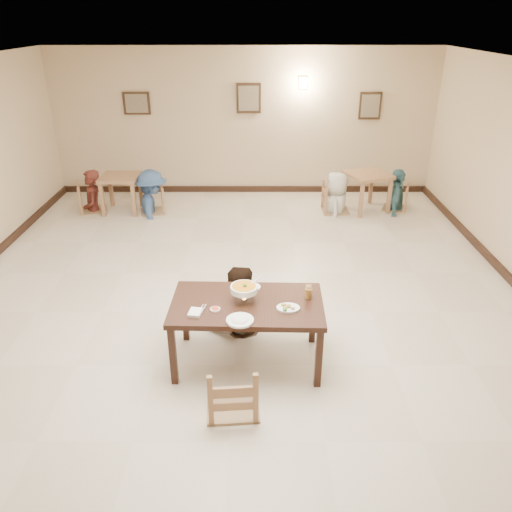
{
  "coord_description": "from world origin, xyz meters",
  "views": [
    {
      "loc": [
        0.24,
        -5.61,
        3.55
      ],
      "look_at": [
        0.25,
        -0.23,
        0.94
      ],
      "focal_mm": 35.0,
      "sensor_mm": 36.0,
      "label": 1
    }
  ],
  "objects_px": {
    "drink_glass": "(308,293)",
    "bg_diner_b": "(149,170)",
    "main_diner": "(236,268)",
    "bg_chair_rr": "(397,186)",
    "curry_warmer": "(244,289)",
    "bg_diner_d": "(399,169)",
    "bg_chair_ll": "(90,185)",
    "chair_far": "(238,293)",
    "bg_chair_lr": "(151,188)",
    "bg_chair_rl": "(337,185)",
    "bg_diner_a": "(88,170)",
    "main_table": "(247,309)",
    "bg_table_right": "(368,180)",
    "bg_diner_c": "(338,172)",
    "chair_near": "(232,363)",
    "bg_table_left": "(121,182)"
  },
  "relations": [
    {
      "from": "drink_glass",
      "to": "bg_diner_b",
      "type": "relative_size",
      "value": 0.09
    },
    {
      "from": "main_diner",
      "to": "bg_chair_rr",
      "type": "xyz_separation_m",
      "value": [
        3.03,
        4.21,
        -0.35
      ]
    },
    {
      "from": "curry_warmer",
      "to": "bg_diner_d",
      "type": "xyz_separation_m",
      "value": [
        2.93,
        4.87,
        -0.09
      ]
    },
    {
      "from": "bg_diner_b",
      "to": "bg_chair_ll",
      "type": "bearing_deg",
      "value": 72.24
    },
    {
      "from": "drink_glass",
      "to": "bg_diner_d",
      "type": "bearing_deg",
      "value": 65.11
    },
    {
      "from": "chair_far",
      "to": "bg_chair_lr",
      "type": "xyz_separation_m",
      "value": [
        -1.82,
        3.98,
        0.04
      ]
    },
    {
      "from": "chair_far",
      "to": "bg_chair_rl",
      "type": "xyz_separation_m",
      "value": [
        1.81,
        4.03,
        0.09
      ]
    },
    {
      "from": "main_diner",
      "to": "bg_chair_rr",
      "type": "bearing_deg",
      "value": -139.52
    },
    {
      "from": "bg_chair_rl",
      "to": "bg_diner_d",
      "type": "distance_m",
      "value": 1.25
    },
    {
      "from": "bg_chair_ll",
      "to": "bg_diner_a",
      "type": "height_order",
      "value": "bg_diner_a"
    },
    {
      "from": "main_table",
      "to": "bg_diner_d",
      "type": "relative_size",
      "value": 1.0
    },
    {
      "from": "chair_far",
      "to": "drink_glass",
      "type": "xyz_separation_m",
      "value": [
        0.79,
        -0.65,
        0.38
      ]
    },
    {
      "from": "bg_chair_lr",
      "to": "bg_chair_rl",
      "type": "xyz_separation_m",
      "value": [
        3.63,
        0.05,
        0.05
      ]
    },
    {
      "from": "chair_far",
      "to": "bg_chair_rl",
      "type": "height_order",
      "value": "bg_chair_rl"
    },
    {
      "from": "main_table",
      "to": "bg_table_right",
      "type": "bearing_deg",
      "value": 66.39
    },
    {
      "from": "bg_diner_c",
      "to": "drink_glass",
      "type": "bearing_deg",
      "value": -3.58
    },
    {
      "from": "main_table",
      "to": "bg_chair_rl",
      "type": "distance_m",
      "value": 5.06
    },
    {
      "from": "bg_table_right",
      "to": "bg_diner_b",
      "type": "xyz_separation_m",
      "value": [
        -4.24,
        -0.12,
        0.24
      ]
    },
    {
      "from": "drink_glass",
      "to": "bg_chair_rl",
      "type": "xyz_separation_m",
      "value": [
        1.02,
        4.68,
        -0.29
      ]
    },
    {
      "from": "drink_glass",
      "to": "bg_diner_c",
      "type": "bearing_deg",
      "value": 77.73
    },
    {
      "from": "bg_chair_rl",
      "to": "bg_diner_c",
      "type": "bearing_deg",
      "value": -90.99
    },
    {
      "from": "chair_near",
      "to": "bg_chair_ll",
      "type": "relative_size",
      "value": 1.01
    },
    {
      "from": "curry_warmer",
      "to": "bg_diner_c",
      "type": "xyz_separation_m",
      "value": [
        1.71,
        4.74,
        -0.12
      ]
    },
    {
      "from": "bg_chair_ll",
      "to": "bg_diner_b",
      "type": "distance_m",
      "value": 1.24
    },
    {
      "from": "chair_near",
      "to": "bg_diner_b",
      "type": "relative_size",
      "value": 0.64
    },
    {
      "from": "chair_near",
      "to": "curry_warmer",
      "type": "distance_m",
      "value": 0.86
    },
    {
      "from": "bg_chair_ll",
      "to": "bg_chair_lr",
      "type": "height_order",
      "value": "bg_chair_ll"
    },
    {
      "from": "bg_diner_d",
      "to": "bg_table_left",
      "type": "bearing_deg",
      "value": 105.21
    },
    {
      "from": "curry_warmer",
      "to": "bg_chair_rl",
      "type": "bearing_deg",
      "value": 70.14
    },
    {
      "from": "chair_far",
      "to": "bg_chair_ll",
      "type": "bearing_deg",
      "value": 139.1
    },
    {
      "from": "bg_diner_a",
      "to": "bg_diner_b",
      "type": "distance_m",
      "value": 1.19
    },
    {
      "from": "main_table",
      "to": "bg_chair_rl",
      "type": "height_order",
      "value": "bg_chair_rl"
    },
    {
      "from": "main_table",
      "to": "drink_glass",
      "type": "relative_size",
      "value": 10.69
    },
    {
      "from": "main_table",
      "to": "bg_table_left",
      "type": "distance_m",
      "value": 5.43
    },
    {
      "from": "chair_far",
      "to": "bg_diner_a",
      "type": "xyz_separation_m",
      "value": [
        -3.01,
        4.05,
        0.38
      ]
    },
    {
      "from": "curry_warmer",
      "to": "bg_diner_c",
      "type": "distance_m",
      "value": 5.04
    },
    {
      "from": "bg_table_left",
      "to": "bg_chair_ll",
      "type": "xyz_separation_m",
      "value": [
        -0.6,
        -0.0,
        -0.05
      ]
    },
    {
      "from": "bg_diner_a",
      "to": "main_table",
      "type": "bearing_deg",
      "value": 14.93
    },
    {
      "from": "bg_chair_rl",
      "to": "drink_glass",
      "type": "bearing_deg",
      "value": 166.74
    },
    {
      "from": "bg_chair_lr",
      "to": "bg_chair_rl",
      "type": "height_order",
      "value": "bg_chair_rl"
    },
    {
      "from": "bg_chair_rr",
      "to": "bg_diner_d",
      "type": "relative_size",
      "value": 0.58
    },
    {
      "from": "chair_near",
      "to": "drink_glass",
      "type": "height_order",
      "value": "chair_near"
    },
    {
      "from": "bg_table_right",
      "to": "main_diner",
      "type": "bearing_deg",
      "value": -120.31
    },
    {
      "from": "bg_diner_d",
      "to": "main_table",
      "type": "bearing_deg",
      "value": 163.56
    },
    {
      "from": "bg_diner_c",
      "to": "bg_table_right",
      "type": "bearing_deg",
      "value": 105.65
    },
    {
      "from": "bg_table_right",
      "to": "bg_diner_c",
      "type": "xyz_separation_m",
      "value": [
        -0.61,
        -0.07,
        0.18
      ]
    },
    {
      "from": "main_diner",
      "to": "bg_diner_a",
      "type": "xyz_separation_m",
      "value": [
        -3.0,
        4.11,
        0.0
      ]
    },
    {
      "from": "bg_chair_rl",
      "to": "chair_near",
      "type": "bearing_deg",
      "value": 160.76
    },
    {
      "from": "bg_chair_rr",
      "to": "bg_diner_a",
      "type": "bearing_deg",
      "value": -69.74
    },
    {
      "from": "bg_chair_ll",
      "to": "bg_chair_rl",
      "type": "xyz_separation_m",
      "value": [
        4.83,
        -0.03,
        0.0
      ]
    }
  ]
}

